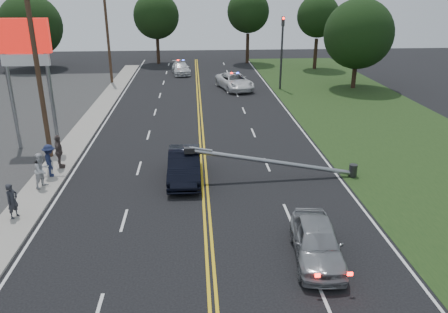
{
  "coord_description": "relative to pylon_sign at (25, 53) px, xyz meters",
  "views": [
    {
      "loc": [
        -0.46,
        -13.32,
        9.69
      ],
      "look_at": [
        0.99,
        7.15,
        1.7
      ],
      "focal_mm": 35.0,
      "sensor_mm": 36.0,
      "label": 1
    }
  ],
  "objects": [
    {
      "name": "tree_5",
      "position": [
        -9.83,
        30.16,
        -0.79
      ],
      "size": [
        7.58,
        7.58,
        9.0
      ],
      "color": "black",
      "rests_on": "ground"
    },
    {
      "name": "tree_6",
      "position": [
        5.4,
        32.83,
        0.17
      ],
      "size": [
        5.92,
        5.92,
        9.14
      ],
      "color": "black",
      "rests_on": "ground"
    },
    {
      "name": "emergency_a",
      "position": [
        14.18,
        16.26,
        -5.21
      ],
      "size": [
        3.96,
        6.17,
        1.58
      ],
      "primitive_type": "imported",
      "rotation": [
        0.0,
        0.0,
        0.25
      ],
      "color": "silver",
      "rests_on": "ground"
    },
    {
      "name": "grass_verge",
      "position": [
        24.0,
        -4.0,
        -5.99
      ],
      "size": [
        12.0,
        80.0,
        0.01
      ],
      "primitive_type": "cube",
      "color": "#1C3414",
      "rests_on": "ground"
    },
    {
      "name": "tree_7",
      "position": [
        17.44,
        32.49,
        0.68
      ],
      "size": [
        5.51,
        5.51,
        9.45
      ],
      "color": "black",
      "rests_on": "ground"
    },
    {
      "name": "pylon_sign",
      "position": [
        0.0,
        0.0,
        0.0
      ],
      "size": [
        3.2,
        0.35,
        8.0
      ],
      "color": "gray",
      "rests_on": "ground"
    },
    {
      "name": "bystander_c",
      "position": [
        2.25,
        -5.03,
        -4.99
      ],
      "size": [
        1.02,
        1.31,
        1.78
      ],
      "primitive_type": "imported",
      "rotation": [
        0.0,
        0.0,
        1.92
      ],
      "color": "#1A2141",
      "rests_on": "sidewalk"
    },
    {
      "name": "tree_9",
      "position": [
        26.39,
        16.01,
        -0.64
      ],
      "size": [
        6.78,
        6.78,
        8.76
      ],
      "color": "black",
      "rests_on": "ground"
    },
    {
      "name": "centerline_yellow",
      "position": [
        10.5,
        -4.0,
        -5.99
      ],
      "size": [
        0.36,
        80.0,
        0.0
      ],
      "primitive_type": "cube",
      "color": "gold",
      "rests_on": "ground"
    },
    {
      "name": "utility_pole_mid",
      "position": [
        1.3,
        -2.0,
        -0.91
      ],
      "size": [
        1.6,
        0.28,
        10.0
      ],
      "color": "#382619",
      "rests_on": "ground"
    },
    {
      "name": "bystander_b",
      "position": [
        2.26,
        -6.41,
        -4.96
      ],
      "size": [
        1.02,
        1.11,
        1.83
      ],
      "primitive_type": "imported",
      "rotation": [
        0.0,
        0.0,
        1.11
      ],
      "color": "silver",
      "rests_on": "sidewalk"
    },
    {
      "name": "bystander_d",
      "position": [
        2.41,
        -3.85,
        -4.92
      ],
      "size": [
        0.69,
        1.2,
        1.92
      ],
      "primitive_type": "imported",
      "rotation": [
        0.0,
        0.0,
        1.78
      ],
      "color": "#5E4F4B",
      "rests_on": "sidewalk"
    },
    {
      "name": "waiting_sedan",
      "position": [
        14.53,
        -13.45,
        -5.26
      ],
      "size": [
        2.17,
        4.47,
        1.47
      ],
      "primitive_type": "imported",
      "rotation": [
        0.0,
        0.0,
        -0.1
      ],
      "color": "gray",
      "rests_on": "ground"
    },
    {
      "name": "sidewalk",
      "position": [
        2.1,
        -4.0,
        -5.94
      ],
      "size": [
        1.8,
        70.0,
        0.12
      ],
      "primitive_type": "cube",
      "color": "gray",
      "rests_on": "ground"
    },
    {
      "name": "traffic_signal",
      "position": [
        18.8,
        16.0,
        -1.79
      ],
      "size": [
        0.28,
        0.41,
        7.05
      ],
      "color": "#2D2D30",
      "rests_on": "ground"
    },
    {
      "name": "crashed_sedan",
      "position": [
        9.45,
        -5.69,
        -5.2
      ],
      "size": [
        1.71,
        4.85,
        1.6
      ],
      "primitive_type": "imported",
      "rotation": [
        0.0,
        0.0,
        -0.0
      ],
      "color": "black",
      "rests_on": "ground"
    },
    {
      "name": "bystander_a",
      "position": [
        1.97,
        -9.57,
        -5.07
      ],
      "size": [
        0.58,
        0.69,
        1.61
      ],
      "primitive_type": "imported",
      "rotation": [
        0.0,
        0.0,
        1.18
      ],
      "color": "#26282E",
      "rests_on": "sidewalk"
    },
    {
      "name": "utility_pole_far",
      "position": [
        1.3,
        20.0,
        -0.91
      ],
      "size": [
        1.6,
        0.28,
        10.0
      ],
      "color": "#382619",
      "rests_on": "ground"
    },
    {
      "name": "ground",
      "position": [
        10.5,
        -14.0,
        -6.0
      ],
      "size": [
        120.0,
        120.0,
        0.0
      ],
      "primitive_type": "plane",
      "color": "black",
      "rests_on": "ground"
    },
    {
      "name": "emergency_b",
      "position": [
        8.59,
        24.93,
        -5.3
      ],
      "size": [
        2.53,
        4.98,
        1.39
      ],
      "primitive_type": "imported",
      "rotation": [
        0.0,
        0.0,
        0.13
      ],
      "color": "silver",
      "rests_on": "ground"
    },
    {
      "name": "fallen_streetlight",
      "position": [
        14.69,
        -6.0,
        -5.08
      ],
      "size": [
        9.36,
        0.44,
        1.91
      ],
      "color": "#2D2D30",
      "rests_on": "ground"
    },
    {
      "name": "tree_8",
      "position": [
        25.43,
        27.49,
        0.36
      ],
      "size": [
        5.14,
        5.14,
        8.95
      ],
      "color": "black",
      "rests_on": "ground"
    }
  ]
}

